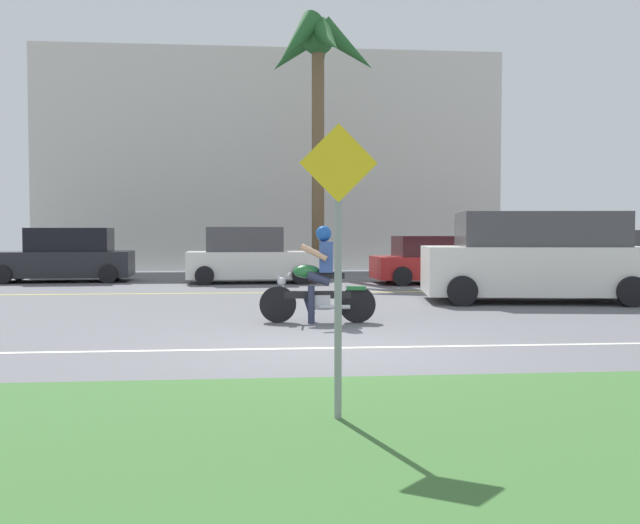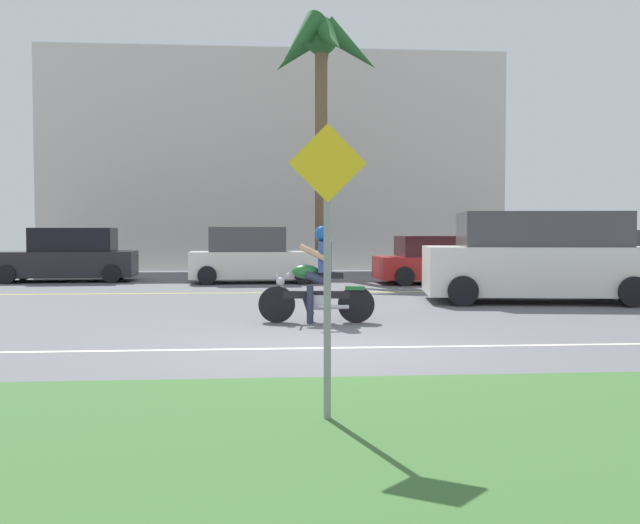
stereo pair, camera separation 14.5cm
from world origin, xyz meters
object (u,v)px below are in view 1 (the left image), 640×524
object	(u,v)px
suv_nearby	(536,258)
street_sign	(338,242)
motorcyclist	(319,282)
parked_car_2	(445,261)
parked_car_3	(625,257)
parked_car_1	(250,257)
parked_car_0	(65,257)
palm_tree_0	(317,62)

from	to	relation	value
suv_nearby	street_sign	xyz separation A→B (m)	(-5.56, -9.58, 0.51)
motorcyclist	parked_car_2	bearing A→B (deg)	62.42
parked_car_3	parked_car_1	bearing A→B (deg)	-178.80
parked_car_1	parked_car_3	world-z (taller)	parked_car_1
parked_car_0	parked_car_2	bearing A→B (deg)	-8.75
parked_car_1	street_sign	bearing A→B (deg)	-87.04
parked_car_2	parked_car_3	world-z (taller)	parked_car_3
motorcyclist	palm_tree_0	size ratio (longest dim) A/B	0.22
parked_car_3	street_sign	world-z (taller)	street_sign
parked_car_0	parked_car_2	distance (m)	11.77
motorcyclist	suv_nearby	xyz separation A→B (m)	(5.15, 3.18, 0.27)
parked_car_2	street_sign	size ratio (longest dim) A/B	1.87
suv_nearby	parked_car_0	distance (m)	14.27
parked_car_1	suv_nearby	bearing A→B (deg)	-45.04
parked_car_1	palm_tree_0	size ratio (longest dim) A/B	0.44
parked_car_1	motorcyclist	bearing A→B (deg)	-82.63
parked_car_3	palm_tree_0	xyz separation A→B (m)	(-9.78, 2.46, 6.63)
street_sign	parked_car_0	bearing A→B (deg)	111.21
parked_car_0	street_sign	bearing A→B (deg)	-68.79
parked_car_1	parked_car_2	distance (m)	5.90
parked_car_0	palm_tree_0	xyz separation A→B (m)	(8.08, 1.67, 6.60)
parked_car_0	street_sign	world-z (taller)	street_sign
motorcyclist	parked_car_3	distance (m)	14.63
motorcyclist	parked_car_3	bearing A→B (deg)	42.21
suv_nearby	parked_car_0	bearing A→B (deg)	148.56
suv_nearby	parked_car_1	xyz separation A→B (m)	(-6.39, 6.40, -0.18)
suv_nearby	street_sign	world-z (taller)	street_sign
parked_car_0	street_sign	size ratio (longest dim) A/B	1.79
suv_nearby	street_sign	bearing A→B (deg)	-120.14
suv_nearby	parked_car_0	xyz separation A→B (m)	(-12.17, 7.44, -0.19)
parked_car_2	street_sign	bearing A→B (deg)	-108.26
street_sign	parked_car_3	bearing A→B (deg)	55.27
street_sign	suv_nearby	bearing A→B (deg)	59.86
parked_car_0	palm_tree_0	bearing A→B (deg)	11.71
motorcyclist	parked_car_1	distance (m)	9.66
parked_car_0	parked_car_3	size ratio (longest dim) A/B	1.16
street_sign	parked_car_1	bearing A→B (deg)	92.96
suv_nearby	parked_car_1	world-z (taller)	suv_nearby
motorcyclist	parked_car_0	xyz separation A→B (m)	(-7.02, 10.62, 0.07)
parked_car_0	palm_tree_0	distance (m)	10.57
parked_car_1	parked_car_2	size ratio (longest dim) A/B	0.88
parked_car_3	parked_car_2	bearing A→B (deg)	-170.88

